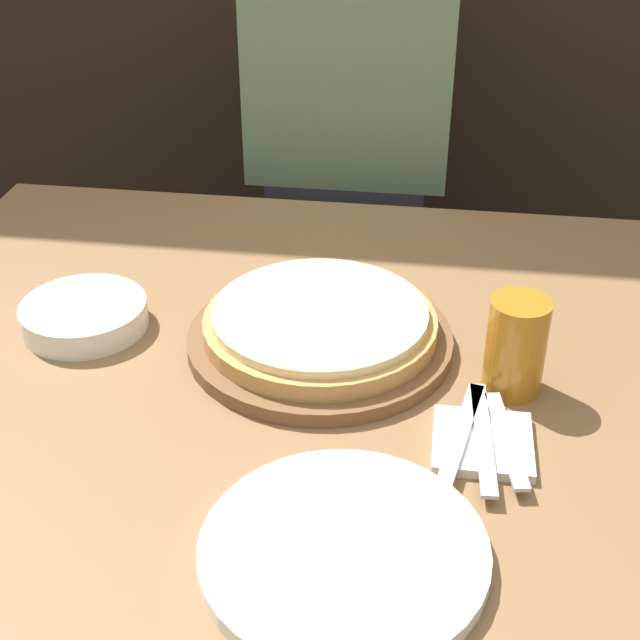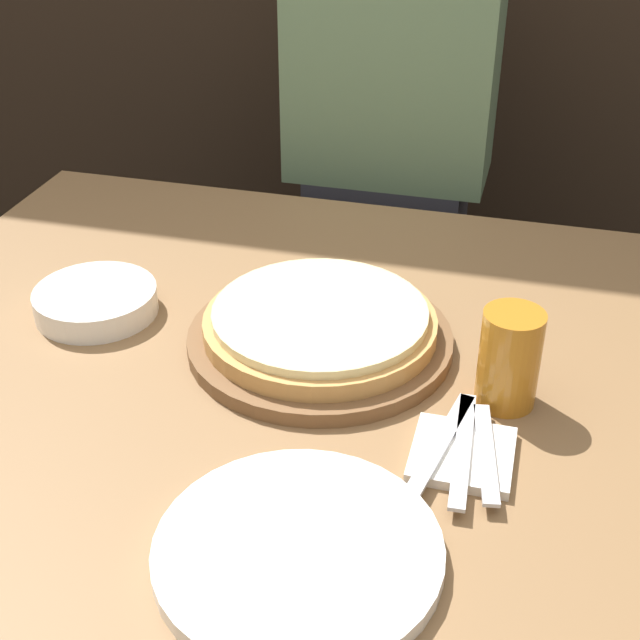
{
  "view_description": "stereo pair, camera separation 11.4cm",
  "coord_description": "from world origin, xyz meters",
  "px_view_note": "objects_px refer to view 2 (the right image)",
  "views": [
    {
      "loc": [
        0.17,
        -0.91,
        1.37
      ],
      "look_at": [
        0.04,
        0.05,
        0.76
      ],
      "focal_mm": 50.0,
      "sensor_mm": 36.0,
      "label": 1
    },
    {
      "loc": [
        0.28,
        -0.89,
        1.37
      ],
      "look_at": [
        0.04,
        0.05,
        0.76
      ],
      "focal_mm": 50.0,
      "sensor_mm": 36.0,
      "label": 2
    }
  ],
  "objects_px": {
    "diner_person": "(385,203)",
    "spoon": "(486,452)",
    "dinner_knife": "(463,449)",
    "dinner_plate": "(298,552)",
    "fork": "(440,445)",
    "side_bowl": "(96,301)",
    "beer_glass": "(510,355)",
    "pizza_on_board": "(320,330)"
  },
  "relations": [
    {
      "from": "diner_person",
      "to": "spoon",
      "type": "bearing_deg",
      "value": -71.71
    },
    {
      "from": "spoon",
      "to": "beer_glass",
      "type": "bearing_deg",
      "value": 85.11
    },
    {
      "from": "beer_glass",
      "to": "spoon",
      "type": "relative_size",
      "value": 0.74
    },
    {
      "from": "dinner_knife",
      "to": "diner_person",
      "type": "distance_m",
      "value": 0.87
    },
    {
      "from": "beer_glass",
      "to": "diner_person",
      "type": "bearing_deg",
      "value": 111.8
    },
    {
      "from": "dinner_plate",
      "to": "dinner_knife",
      "type": "distance_m",
      "value": 0.23
    },
    {
      "from": "side_bowl",
      "to": "dinner_knife",
      "type": "distance_m",
      "value": 0.56
    },
    {
      "from": "pizza_on_board",
      "to": "dinner_knife",
      "type": "height_order",
      "value": "pizza_on_board"
    },
    {
      "from": "pizza_on_board",
      "to": "side_bowl",
      "type": "bearing_deg",
      "value": 179.62
    },
    {
      "from": "dinner_plate",
      "to": "diner_person",
      "type": "height_order",
      "value": "diner_person"
    },
    {
      "from": "beer_glass",
      "to": "dinner_knife",
      "type": "height_order",
      "value": "beer_glass"
    },
    {
      "from": "fork",
      "to": "diner_person",
      "type": "height_order",
      "value": "diner_person"
    },
    {
      "from": "spoon",
      "to": "side_bowl",
      "type": "bearing_deg",
      "value": 162.13
    },
    {
      "from": "pizza_on_board",
      "to": "dinner_knife",
      "type": "distance_m",
      "value": 0.27
    },
    {
      "from": "side_bowl",
      "to": "dinner_knife",
      "type": "height_order",
      "value": "side_bowl"
    },
    {
      "from": "pizza_on_board",
      "to": "dinner_plate",
      "type": "bearing_deg",
      "value": -78.36
    },
    {
      "from": "dinner_knife",
      "to": "diner_person",
      "type": "xyz_separation_m",
      "value": [
        -0.25,
        0.82,
        -0.1
      ]
    },
    {
      "from": "pizza_on_board",
      "to": "side_bowl",
      "type": "distance_m",
      "value": 0.32
    },
    {
      "from": "pizza_on_board",
      "to": "spoon",
      "type": "distance_m",
      "value": 0.29
    },
    {
      "from": "pizza_on_board",
      "to": "spoon",
      "type": "xyz_separation_m",
      "value": [
        0.23,
        -0.18,
        -0.01
      ]
    },
    {
      "from": "dinner_plate",
      "to": "fork",
      "type": "height_order",
      "value": "dinner_plate"
    },
    {
      "from": "dinner_knife",
      "to": "spoon",
      "type": "xyz_separation_m",
      "value": [
        0.02,
        0.0,
        0.0
      ]
    },
    {
      "from": "dinner_plate",
      "to": "pizza_on_board",
      "type": "bearing_deg",
      "value": 101.64
    },
    {
      "from": "dinner_knife",
      "to": "spoon",
      "type": "relative_size",
      "value": 1.18
    },
    {
      "from": "dinner_plate",
      "to": "side_bowl",
      "type": "bearing_deg",
      "value": 137.4
    },
    {
      "from": "fork",
      "to": "spoon",
      "type": "relative_size",
      "value": 1.17
    },
    {
      "from": "beer_glass",
      "to": "side_bowl",
      "type": "xyz_separation_m",
      "value": [
        -0.56,
        0.06,
        -0.05
      ]
    },
    {
      "from": "fork",
      "to": "dinner_knife",
      "type": "bearing_deg",
      "value": 0.0
    },
    {
      "from": "side_bowl",
      "to": "spoon",
      "type": "height_order",
      "value": "side_bowl"
    },
    {
      "from": "pizza_on_board",
      "to": "beer_glass",
      "type": "distance_m",
      "value": 0.25
    },
    {
      "from": "pizza_on_board",
      "to": "beer_glass",
      "type": "relative_size",
      "value": 2.83
    },
    {
      "from": "beer_glass",
      "to": "diner_person",
      "type": "height_order",
      "value": "diner_person"
    },
    {
      "from": "dinner_plate",
      "to": "spoon",
      "type": "bearing_deg",
      "value": 49.4
    },
    {
      "from": "dinner_plate",
      "to": "diner_person",
      "type": "bearing_deg",
      "value": 96.47
    },
    {
      "from": "beer_glass",
      "to": "spoon",
      "type": "height_order",
      "value": "beer_glass"
    },
    {
      "from": "dinner_knife",
      "to": "spoon",
      "type": "bearing_deg",
      "value": 0.0
    },
    {
      "from": "side_bowl",
      "to": "beer_glass",
      "type": "bearing_deg",
      "value": -6.09
    },
    {
      "from": "dinner_plate",
      "to": "dinner_knife",
      "type": "xyz_separation_m",
      "value": [
        0.13,
        0.18,
        0.01
      ]
    },
    {
      "from": "fork",
      "to": "dinner_knife",
      "type": "xyz_separation_m",
      "value": [
        0.02,
        0.0,
        0.0
      ]
    },
    {
      "from": "spoon",
      "to": "diner_person",
      "type": "relative_size",
      "value": 0.13
    },
    {
      "from": "beer_glass",
      "to": "dinner_plate",
      "type": "xyz_separation_m",
      "value": [
        -0.17,
        -0.3,
        -0.06
      ]
    },
    {
      "from": "side_bowl",
      "to": "spoon",
      "type": "relative_size",
      "value": 1.02
    }
  ]
}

